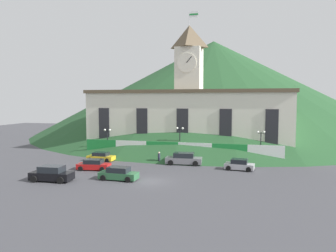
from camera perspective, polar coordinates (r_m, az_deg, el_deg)
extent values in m
plane|color=#424247|center=(38.75, -3.10, -9.62)|extent=(160.00, 160.00, 0.00)
cube|color=silver|center=(60.29, 3.65, 0.61)|extent=(35.73, 11.13, 10.66)
cube|color=brown|center=(60.16, 3.68, 5.96)|extent=(36.33, 11.73, 0.60)
cube|color=silver|center=(60.40, 3.70, 9.84)|extent=(4.50, 4.50, 7.58)
pyramid|color=brown|center=(61.21, 3.73, 15.27)|extent=(4.95, 4.95, 4.05)
cylinder|color=silver|center=(58.24, 3.26, 10.94)|extent=(3.42, 0.12, 3.42)
cube|color=black|center=(58.14, 3.69, 11.48)|extent=(0.98, 0.06, 1.14)
cylinder|color=#B2B2B7|center=(61.89, 3.75, 18.21)|extent=(0.10, 0.10, 2.40)
cube|color=white|center=(61.90, 4.52, 18.82)|extent=(1.60, 0.06, 1.00)
cube|color=#1E8438|center=(61.86, 4.51, 18.83)|extent=(1.60, 0.04, 0.28)
cube|color=#232328|center=(59.46, -11.07, 0.27)|extent=(1.96, 0.16, 5.86)
cube|color=#232328|center=(56.72, -4.55, 0.13)|extent=(1.96, 0.16, 5.86)
cube|color=#232328|center=(54.79, 2.52, -0.01)|extent=(1.96, 0.16, 5.86)
cube|color=#232328|center=(53.74, 9.98, -0.17)|extent=(1.96, 0.16, 5.86)
cube|color=#232328|center=(53.63, 17.61, -0.32)|extent=(1.96, 0.16, 5.86)
cube|color=#1E8438|center=(56.75, -11.53, -3.74)|extent=(5.36, 0.12, 2.76)
cube|color=white|center=(54.61, -6.47, -4.00)|extent=(5.36, 0.12, 2.76)
cube|color=#1E8438|center=(52.93, -1.04, -4.25)|extent=(5.36, 0.12, 2.76)
cube|color=white|center=(51.75, 4.70, -4.46)|extent=(5.36, 0.12, 2.76)
cube|color=#1E8438|center=(51.10, 10.64, -4.64)|extent=(5.36, 0.12, 2.76)
cube|color=white|center=(51.02, 16.67, -4.77)|extent=(5.36, 0.12, 2.76)
cone|color=#234C28|center=(96.14, 7.87, 6.69)|extent=(99.39, 99.39, 26.22)
cylinder|color=black|center=(57.08, -10.49, -2.88)|extent=(0.14, 0.14, 4.33)
cube|color=black|center=(56.85, -10.52, -0.86)|extent=(0.90, 0.08, 0.08)
sphere|color=white|center=(57.03, -10.93, -0.67)|extent=(0.36, 0.36, 0.36)
sphere|color=white|center=(56.65, -10.11, -0.69)|extent=(0.36, 0.36, 0.36)
cylinder|color=black|center=(52.92, 2.08, -3.07)|extent=(0.14, 0.14, 4.91)
cube|color=black|center=(52.66, 2.08, -0.58)|extent=(0.90, 0.08, 0.08)
sphere|color=white|center=(52.75, 1.61, -0.38)|extent=(0.36, 0.36, 0.36)
sphere|color=white|center=(52.55, 2.56, -0.40)|extent=(0.36, 0.36, 0.36)
cylinder|color=black|center=(51.70, 15.84, -3.59)|extent=(0.14, 0.14, 4.62)
cube|color=black|center=(51.44, 15.89, -1.21)|extent=(0.90, 0.08, 0.08)
sphere|color=white|center=(51.42, 15.39, -1.00)|extent=(0.36, 0.36, 0.36)
sphere|color=white|center=(51.44, 16.40, -1.02)|extent=(0.36, 0.36, 0.36)
cube|color=red|center=(45.92, -12.79, -6.83)|extent=(4.57, 2.28, 0.72)
cube|color=#1E2328|center=(45.80, -12.80, -6.03)|extent=(2.59, 1.92, 0.59)
cylinder|color=black|center=(45.70, -14.96, -7.17)|extent=(0.67, 0.39, 0.64)
cylinder|color=black|center=(47.33, -14.09, -6.75)|extent=(0.67, 0.39, 0.64)
cylinder|color=black|center=(44.62, -11.39, -7.38)|extent=(0.67, 0.39, 0.64)
cylinder|color=black|center=(46.28, -10.64, -6.94)|extent=(0.67, 0.39, 0.64)
cube|color=black|center=(41.11, -19.59, -8.16)|extent=(5.03, 2.34, 0.89)
cube|color=#1E2328|center=(40.94, -19.62, -7.05)|extent=(2.82, 2.02, 0.73)
cylinder|color=black|center=(41.22, -16.85, -8.38)|extent=(0.82, 0.41, 0.79)
cylinder|color=black|center=(39.51, -18.21, -8.98)|extent=(0.82, 0.41, 0.79)
cylinder|color=black|center=(42.84, -20.85, -7.99)|extent=(0.82, 0.41, 0.79)
cylinder|color=black|center=(41.19, -22.31, -8.54)|extent=(0.82, 0.41, 0.79)
cube|color=slate|center=(48.52, 2.78, -5.99)|extent=(5.44, 2.40, 0.87)
cube|color=#1E2328|center=(48.38, 2.78, -5.07)|extent=(3.05, 2.06, 0.71)
cylinder|color=black|center=(47.86, 0.47, -6.40)|extent=(0.80, 0.42, 0.77)
cylinder|color=black|center=(49.80, 0.86, -5.97)|extent=(0.80, 0.42, 0.77)
cylinder|color=black|center=(47.39, 4.79, -6.53)|extent=(0.80, 0.42, 0.77)
cylinder|color=black|center=(49.34, 5.02, -6.08)|extent=(0.80, 0.42, 0.77)
cube|color=yellow|center=(52.37, -11.58, -5.44)|extent=(4.21, 1.82, 0.67)
cube|color=#1E2328|center=(52.27, -11.59, -4.79)|extent=(2.32, 1.66, 0.55)
cylinder|color=black|center=(52.60, -9.74, -5.56)|extent=(0.60, 0.33, 0.59)
cylinder|color=black|center=(50.99, -10.57, -5.90)|extent=(0.60, 0.33, 0.59)
cylinder|color=black|center=(53.82, -12.52, -5.37)|extent=(0.60, 0.33, 0.59)
cylinder|color=black|center=(52.25, -13.42, -5.69)|extent=(0.60, 0.33, 0.59)
cube|color=#B7B7BC|center=(45.73, 12.32, -6.85)|extent=(4.06, 2.10, 0.74)
cube|color=#1E2328|center=(45.60, 12.33, -6.02)|extent=(2.30, 1.78, 0.61)
cylinder|color=black|center=(46.42, 14.10, -6.95)|extent=(0.69, 0.37, 0.66)
cylinder|color=black|center=(44.77, 13.85, -7.37)|extent=(0.69, 0.37, 0.66)
cylinder|color=black|center=(46.79, 10.85, -6.80)|extent=(0.69, 0.37, 0.66)
cylinder|color=black|center=(45.15, 10.48, -7.22)|extent=(0.69, 0.37, 0.66)
cube|color=#2D663D|center=(39.80, -8.60, -8.48)|extent=(4.63, 1.87, 0.77)
cube|color=#1E2328|center=(39.65, -8.61, -7.50)|extent=(2.56, 1.70, 0.63)
cylinder|color=black|center=(39.72, -11.22, -8.84)|extent=(0.69, 0.33, 0.68)
cylinder|color=black|center=(41.29, -10.08, -8.31)|extent=(0.69, 0.33, 0.68)
cylinder|color=black|center=(38.44, -7.00, -9.24)|extent=(0.69, 0.33, 0.68)
cylinder|color=black|center=(40.06, -6.00, -8.66)|extent=(0.69, 0.33, 0.68)
cylinder|color=#282D3D|center=(49.33, -1.49, -6.04)|extent=(0.19, 0.19, 0.81)
cylinder|color=#282D3D|center=(49.52, -1.66, -6.00)|extent=(0.19, 0.19, 0.81)
cylinder|color=#282D3D|center=(49.30, -1.58, -5.19)|extent=(0.52, 0.52, 0.64)
sphere|color=beige|center=(49.22, -1.58, -4.67)|extent=(0.27, 0.27, 0.27)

